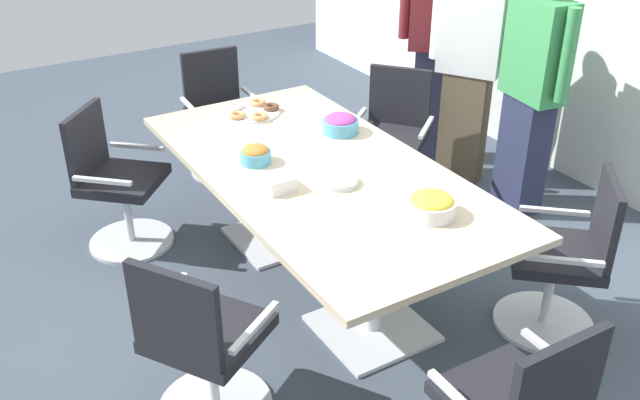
{
  "coord_description": "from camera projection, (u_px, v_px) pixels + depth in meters",
  "views": [
    {
      "loc": [
        3.03,
        -1.82,
        2.51
      ],
      "look_at": [
        0.0,
        0.0,
        0.55
      ],
      "focal_mm": 40.17,
      "sensor_mm": 36.0,
      "label": 1
    }
  ],
  "objects": [
    {
      "name": "donut_platter",
      "position": [
        252.0,
        111.0,
        4.64
      ],
      "size": [
        0.36,
        0.36,
        0.04
      ],
      "color": "white",
      "rests_on": "conference_table"
    },
    {
      "name": "office_chair_4",
      "position": [
        565.0,
        264.0,
        3.74
      ],
      "size": [
        0.76,
        0.76,
        0.91
      ],
      "rotation": [
        0.0,
        0.0,
        -3.86
      ],
      "color": "silver",
      "rests_on": "ground"
    },
    {
      "name": "office_chair_1",
      "position": [
        116.0,
        187.0,
        4.49
      ],
      "size": [
        0.76,
        0.76,
        0.91
      ],
      "rotation": [
        0.0,
        0.0,
        -0.74
      ],
      "color": "silver",
      "rests_on": "ground"
    },
    {
      "name": "ground_plane",
      "position": [
        320.0,
        280.0,
        4.32
      ],
      "size": [
        10.0,
        10.0,
        0.01
      ],
      "primitive_type": "cube",
      "color": "#3D4754"
    },
    {
      "name": "office_chair_5",
      "position": [
        392.0,
        143.0,
        5.08
      ],
      "size": [
        0.76,
        0.76,
        0.91
      ],
      "rotation": [
        0.0,
        0.0,
        -2.45
      ],
      "color": "silver",
      "rests_on": "ground"
    },
    {
      "name": "person_standing_2",
      "position": [
        532.0,
        86.0,
        4.67
      ],
      "size": [
        0.62,
        0.28,
        1.72
      ],
      "rotation": [
        0.0,
        0.0,
        -3.27
      ],
      "color": "#232842",
      "rests_on": "ground"
    },
    {
      "name": "person_standing_1",
      "position": [
        470.0,
        61.0,
        5.07
      ],
      "size": [
        0.56,
        0.42,
        1.75
      ],
      "rotation": [
        0.0,
        0.0,
        -2.6
      ],
      "color": "brown",
      "rests_on": "ground"
    },
    {
      "name": "office_chair_2",
      "position": [
        202.0,
        349.0,
        3.16
      ],
      "size": [
        0.75,
        0.75,
        0.91
      ],
      "rotation": [
        0.0,
        0.0,
        0.57
      ],
      "color": "silver",
      "rests_on": "ground"
    },
    {
      "name": "person_standing_0",
      "position": [
        439.0,
        36.0,
        5.34
      ],
      "size": [
        0.47,
        0.51,
        1.88
      ],
      "rotation": [
        0.0,
        0.0,
        -2.31
      ],
      "color": "#232842",
      "rests_on": "ground"
    },
    {
      "name": "conference_table",
      "position": [
        320.0,
        188.0,
        4.01
      ],
      "size": [
        2.4,
        1.2,
        0.75
      ],
      "color": "#CCB793",
      "rests_on": "ground"
    },
    {
      "name": "snack_bowl_pretzels",
      "position": [
        256.0,
        154.0,
        3.99
      ],
      "size": [
        0.17,
        0.17,
        0.11
      ],
      "color": "#4C9EC6",
      "rests_on": "conference_table"
    },
    {
      "name": "napkin_pile",
      "position": [
        278.0,
        183.0,
        3.72
      ],
      "size": [
        0.15,
        0.15,
        0.08
      ],
      "primitive_type": "cube",
      "color": "white",
      "rests_on": "conference_table"
    },
    {
      "name": "snack_bowl_chips_yellow",
      "position": [
        432.0,
        205.0,
        3.47
      ],
      "size": [
        0.24,
        0.24,
        0.12
      ],
      "color": "white",
      "rests_on": "conference_table"
    },
    {
      "name": "plate_stack",
      "position": [
        339.0,
        181.0,
        3.78
      ],
      "size": [
        0.21,
        0.21,
        0.03
      ],
      "color": "white",
      "rests_on": "conference_table"
    },
    {
      "name": "snack_bowl_candy_mix",
      "position": [
        341.0,
        124.0,
        4.36
      ],
      "size": [
        0.22,
        0.22,
        0.12
      ],
      "color": "#4C9EC6",
      "rests_on": "conference_table"
    },
    {
      "name": "office_chair_0",
      "position": [
        220.0,
        120.0,
        5.45
      ],
      "size": [
        0.57,
        0.57,
        0.91
      ],
      "rotation": [
        0.0,
        0.0,
        -1.64
      ],
      "color": "silver",
      "rests_on": "ground"
    }
  ]
}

